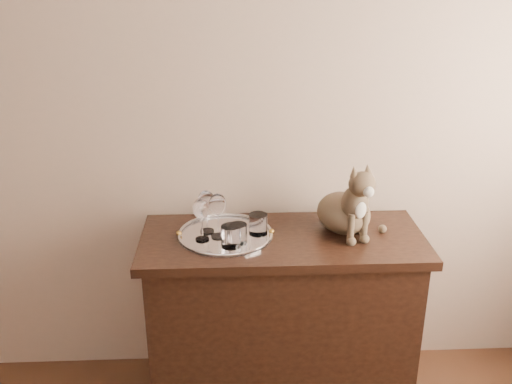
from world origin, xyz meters
TOP-DOWN VIEW (x-y plane):
  - wall_back at (0.00, 2.25)m, footprint 4.00×0.10m
  - sideboard at (0.60, 1.94)m, footprint 1.20×0.50m
  - tray at (0.36, 1.95)m, footprint 0.40×0.40m
  - wine_glass_a at (0.28, 1.99)m, footprint 0.07×0.07m
  - wine_glass_c at (0.26, 1.91)m, footprint 0.07×0.07m
  - wine_glass_d at (0.33, 1.94)m, footprint 0.07×0.07m
  - tumbler_a at (0.41, 1.88)m, footprint 0.07×0.07m
  - tumbler_b at (0.38, 1.85)m, footprint 0.08×0.08m
  - tumbler_c at (0.50, 1.96)m, footprint 0.08×0.08m
  - cat at (0.86, 1.99)m, footprint 0.42×0.40m

SIDE VIEW (x-z plane):
  - sideboard at x=0.60m, z-range 0.00..0.85m
  - tray at x=0.36m, z-range 0.85..0.86m
  - tumbler_a at x=0.41m, z-range 0.86..0.94m
  - tumbler_c at x=0.50m, z-range 0.86..0.95m
  - tumbler_b at x=0.38m, z-range 0.86..0.95m
  - wine_glass_c at x=0.26m, z-range 0.86..1.04m
  - wine_glass_a at x=0.28m, z-range 0.86..1.05m
  - wine_glass_d at x=0.33m, z-range 0.86..1.05m
  - cat at x=0.86m, z-range 0.85..1.19m
  - wall_back at x=0.00m, z-range 0.00..2.70m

